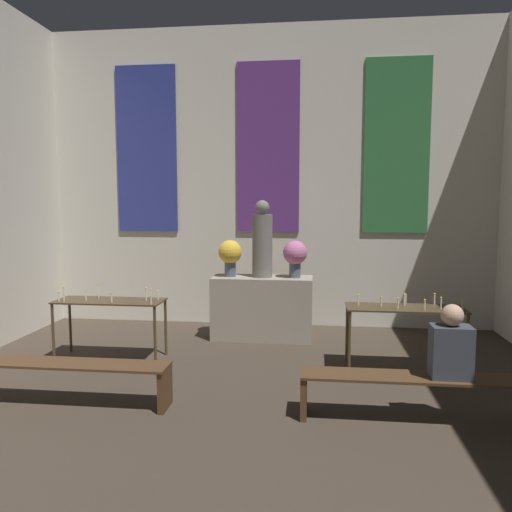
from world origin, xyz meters
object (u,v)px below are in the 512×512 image
at_px(pew_back_right, 419,387).
at_px(candle_rack_left, 110,307).
at_px(flower_vase_left, 230,254).
at_px(person_seated, 451,346).
at_px(statue, 262,242).
at_px(pew_back_left, 63,373).
at_px(altar, 262,308).
at_px(candle_rack_right, 405,314).
at_px(flower_vase_right, 295,255).

bearing_deg(pew_back_right, candle_rack_left, 157.68).
bearing_deg(flower_vase_left, person_seated, -47.07).
relative_size(statue, pew_back_left, 0.52).
relative_size(altar, candle_rack_left, 1.06).
bearing_deg(person_seated, pew_back_left, -180.00).
bearing_deg(altar, flower_vase_left, -180.00).
xyz_separation_m(candle_rack_left, candle_rack_right, (3.73, 0.00, -0.00)).
bearing_deg(candle_rack_left, pew_back_left, -85.44).
height_order(pew_back_right, person_seated, person_seated).
bearing_deg(flower_vase_right, candle_rack_left, -152.78).
relative_size(statue, pew_back_right, 0.52).
distance_m(flower_vase_left, pew_back_right, 3.62).
bearing_deg(flower_vase_right, person_seated, -60.29).
relative_size(statue, candle_rack_right, 0.81).
bearing_deg(pew_back_right, flower_vase_left, 129.66).
bearing_deg(candle_rack_left, flower_vase_right, 27.22).
bearing_deg(person_seated, candle_rack_left, 159.11).
distance_m(flower_vase_left, flower_vase_right, 0.97).
relative_size(altar, person_seated, 2.18).
bearing_deg(candle_rack_left, person_seated, -20.89).
relative_size(candle_rack_left, person_seated, 2.05).
distance_m(candle_rack_left, candle_rack_right, 3.73).
height_order(flower_vase_left, flower_vase_right, same).
xyz_separation_m(flower_vase_right, person_seated, (1.53, -2.69, -0.54)).
height_order(statue, pew_back_right, statue).
relative_size(flower_vase_right, candle_rack_left, 0.39).
height_order(candle_rack_left, candle_rack_right, candle_rack_left).
xyz_separation_m(candle_rack_left, pew_back_left, (0.12, -1.48, -0.36)).
bearing_deg(pew_back_left, candle_rack_right, 22.32).
relative_size(pew_back_left, pew_back_right, 1.00).
bearing_deg(candle_rack_left, candle_rack_right, 0.03).
height_order(altar, statue, statue).
xyz_separation_m(candle_rack_left, person_seated, (3.88, -1.48, 0.04)).
bearing_deg(pew_back_right, altar, 122.99).
distance_m(candle_rack_left, person_seated, 4.16).
xyz_separation_m(altar, candle_rack_right, (1.87, -1.21, 0.22)).
relative_size(flower_vase_left, candle_rack_right, 0.39).
bearing_deg(pew_back_left, statue, 57.01).
relative_size(altar, statue, 1.31).
distance_m(pew_back_left, pew_back_right, 3.49).
bearing_deg(candle_rack_right, pew_back_left, -157.68).
height_order(statue, flower_vase_right, statue).
bearing_deg(pew_back_right, person_seated, 0.00).
height_order(flower_vase_left, pew_back_left, flower_vase_left).
xyz_separation_m(flower_vase_left, candle_rack_right, (2.35, -1.21, -0.58)).
bearing_deg(person_seated, candle_rack_right, 95.81).
height_order(flower_vase_left, pew_back_right, flower_vase_left).
xyz_separation_m(altar, statue, (0.00, 0.00, 0.99)).
bearing_deg(pew_back_right, statue, 122.99).
height_order(flower_vase_right, candle_rack_left, flower_vase_right).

